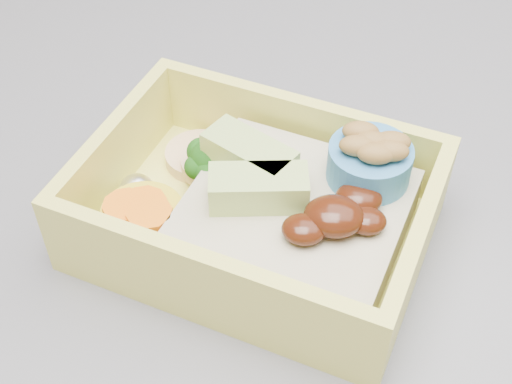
{
  "coord_description": "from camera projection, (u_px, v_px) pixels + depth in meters",
  "views": [
    {
      "loc": [
        0.09,
        -0.38,
        1.23
      ],
      "look_at": [
        0.07,
        -0.11,
        0.96
      ],
      "focal_mm": 50.0,
      "sensor_mm": 36.0,
      "label": 1
    }
  ],
  "objects": [
    {
      "name": "bento_box",
      "position": [
        268.0,
        208.0,
        0.4
      ],
      "size": [
        0.22,
        0.19,
        0.07
      ],
      "rotation": [
        0.0,
        0.0,
        -0.31
      ],
      "color": "#E1DC5D",
      "rests_on": "island"
    }
  ]
}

